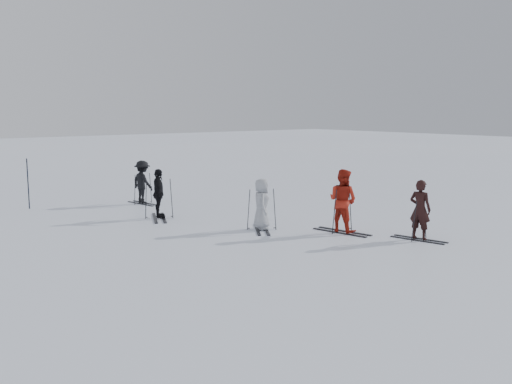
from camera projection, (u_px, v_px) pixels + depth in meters
ground at (277, 229)px, 16.89m from camera, size 120.00×120.00×0.00m
skier_near_dark at (420, 211)px, 15.39m from camera, size 0.50×0.66×1.62m
skier_red at (343, 202)px, 16.32m from camera, size 0.82×0.98×1.81m
skier_grey at (262, 205)px, 16.71m from camera, size 0.80×0.87×1.49m
skier_uphill_left at (159, 194)px, 18.43m from camera, size 0.75×1.01×1.59m
skier_uphill_far at (143, 183)px, 21.30m from camera, size 0.74×1.11×1.60m
skis_near_dark at (420, 219)px, 15.43m from camera, size 1.73×1.15×1.16m
skis_red at (343, 209)px, 16.36m from camera, size 1.98×1.27×1.35m
skis_grey at (262, 209)px, 16.72m from camera, size 1.93×1.72×1.25m
skis_uphill_left at (159, 198)px, 18.45m from camera, size 2.06×1.66×1.33m
skis_uphill_far at (143, 188)px, 21.33m from camera, size 1.71×1.08×1.17m
piste_marker at (28, 184)px, 20.21m from camera, size 0.04×0.04×1.80m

